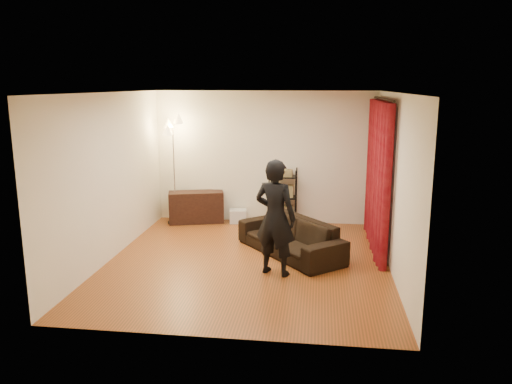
# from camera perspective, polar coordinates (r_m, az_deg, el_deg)

# --- Properties ---
(floor) EXTENTS (5.00, 5.00, 0.00)m
(floor) POSITION_cam_1_polar(r_m,az_deg,el_deg) (8.18, -0.97, -7.98)
(floor) COLOR #96451C
(floor) RESTS_ON ground
(ceiling) EXTENTS (5.00, 5.00, 0.00)m
(ceiling) POSITION_cam_1_polar(r_m,az_deg,el_deg) (7.67, -1.05, 11.30)
(ceiling) COLOR white
(ceiling) RESTS_ON ground
(wall_back) EXTENTS (5.00, 0.00, 5.00)m
(wall_back) POSITION_cam_1_polar(r_m,az_deg,el_deg) (10.26, 1.02, 3.96)
(wall_back) COLOR silver
(wall_back) RESTS_ON ground
(wall_front) EXTENTS (5.00, 0.00, 5.00)m
(wall_front) POSITION_cam_1_polar(r_m,az_deg,el_deg) (5.42, -4.86, -3.60)
(wall_front) COLOR silver
(wall_front) RESTS_ON ground
(wall_left) EXTENTS (0.00, 5.00, 5.00)m
(wall_left) POSITION_cam_1_polar(r_m,az_deg,el_deg) (8.43, -16.32, 1.66)
(wall_left) COLOR silver
(wall_left) RESTS_ON ground
(wall_right) EXTENTS (0.00, 5.00, 5.00)m
(wall_right) POSITION_cam_1_polar(r_m,az_deg,el_deg) (7.81, 15.54, 0.90)
(wall_right) COLOR silver
(wall_right) RESTS_ON ground
(curtain_rod) EXTENTS (0.04, 2.65, 0.04)m
(curtain_rod) POSITION_cam_1_polar(r_m,az_deg,el_deg) (8.78, 14.33, 10.26)
(curtain_rod) COLOR black
(curtain_rod) RESTS_ON wall_right
(curtain) EXTENTS (0.22, 2.65, 2.55)m
(curtain) POSITION_cam_1_polar(r_m,az_deg,el_deg) (8.91, 13.77, 1.86)
(curtain) COLOR maroon
(curtain) RESTS_ON ground
(sofa) EXTENTS (1.96, 2.11, 0.61)m
(sofa) POSITION_cam_1_polar(r_m,az_deg,el_deg) (8.48, 3.93, -5.11)
(sofa) COLOR black
(sofa) RESTS_ON ground
(person) EXTENTS (0.75, 0.61, 1.76)m
(person) POSITION_cam_1_polar(r_m,az_deg,el_deg) (7.43, 2.21, -2.94)
(person) COLOR black
(person) RESTS_ON ground
(media_cabinet) EXTENTS (1.19, 0.70, 0.65)m
(media_cabinet) POSITION_cam_1_polar(r_m,az_deg,el_deg) (10.44, -6.84, -1.71)
(media_cabinet) COLOR black
(media_cabinet) RESTS_ON ground
(storage_boxes) EXTENTS (0.37, 0.31, 0.28)m
(storage_boxes) POSITION_cam_1_polar(r_m,az_deg,el_deg) (10.37, -2.08, -2.78)
(storage_boxes) COLOR beige
(storage_boxes) RESTS_ON ground
(wire_shelf) EXTENTS (0.57, 0.43, 1.16)m
(wire_shelf) POSITION_cam_1_polar(r_m,az_deg,el_deg) (10.14, 3.09, -0.57)
(wire_shelf) COLOR black
(wire_shelf) RESTS_ON ground
(floor_lamp) EXTENTS (0.43, 0.43, 2.17)m
(floor_lamp) POSITION_cam_1_polar(r_m,az_deg,el_deg) (10.28, -9.35, 2.32)
(floor_lamp) COLOR silver
(floor_lamp) RESTS_ON ground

